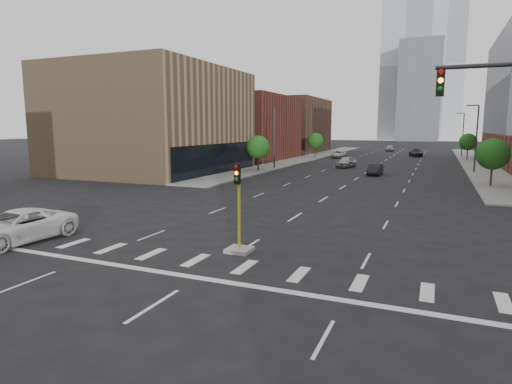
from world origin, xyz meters
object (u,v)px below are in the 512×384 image
Objects in this scene: car_near_left at (346,162)px; parked_minivan at (17,227)px; car_far_left at (339,154)px; car_mid_right at (375,169)px; car_deep_right at (416,153)px; median_traffic_signal at (239,233)px; car_distant at (390,148)px.

car_near_left is 50.71m from parked_minivan.
car_mid_right is at bearing -71.20° from car_far_left.
car_deep_right is 82.52m from parked_minivan.
car_near_left is 1.10× the size of car_mid_right.
median_traffic_signal reaches higher than car_distant.
median_traffic_signal is 47.33m from car_near_left.
car_near_left is at bearing 85.02° from parked_minivan.
car_far_left is 29.77m from car_distant.
median_traffic_signal is 96.76m from car_distant.
car_mid_right is at bearing -104.44° from car_deep_right.
car_far_left is at bearing 114.69° from car_near_left.
car_distant is at bearing 91.49° from median_traffic_signal.
car_far_left is 0.90× the size of car_deep_right.
median_traffic_signal is 0.85× the size of car_far_left.
car_near_left is 49.58m from car_distant.
car_distant is (-2.51, 96.72, -0.18)m from median_traffic_signal.
car_mid_right is 0.87× the size of car_far_left.
parked_minivan reaches higher than car_far_left.
car_distant is (1.50, 49.56, -0.04)m from car_near_left.
car_near_left is at bearing -76.61° from car_far_left.
car_mid_right is 0.72× the size of parked_minivan.
car_mid_right is 0.78× the size of car_deep_right.
car_near_left is at bearing -92.53° from car_distant.
parked_minivan reaches higher than car_mid_right.
car_deep_right is (4.66, 77.92, -0.14)m from median_traffic_signal.
car_distant is 0.75× the size of parked_minivan.
car_far_left is at bearing 111.20° from car_mid_right.
car_near_left is 0.95× the size of car_far_left.
car_far_left is 1.11× the size of car_distant.
median_traffic_signal reaches higher than car_deep_right.
median_traffic_signal is at bearing 17.97° from parked_minivan.
median_traffic_signal reaches higher than car_near_left.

